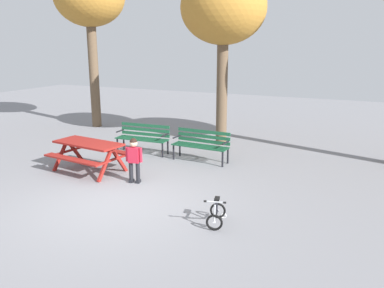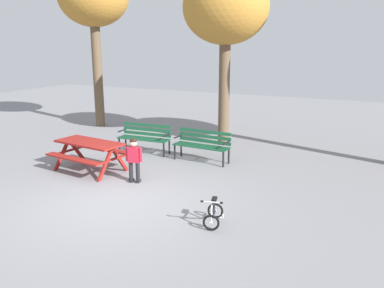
% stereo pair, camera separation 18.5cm
% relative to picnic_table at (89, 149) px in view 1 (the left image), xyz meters
% --- Properties ---
extents(ground, '(36.00, 36.00, 0.00)m').
position_rel_picnic_table_xyz_m(ground, '(1.83, -1.43, -0.59)').
color(ground, gray).
extents(picnic_table, '(1.95, 1.54, 0.79)m').
position_rel_picnic_table_xyz_m(picnic_table, '(0.00, 0.00, 0.00)').
color(picnic_table, maroon).
rests_on(picnic_table, ground).
extents(park_bench_far_left, '(1.62, 0.54, 0.85)m').
position_rel_picnic_table_xyz_m(park_bench_far_left, '(0.31, 2.10, -0.08)').
color(park_bench_far_left, '#195133').
rests_on(park_bench_far_left, ground).
extents(park_bench_left, '(1.62, 0.54, 0.85)m').
position_rel_picnic_table_xyz_m(park_bench_left, '(2.22, 2.05, -0.08)').
color(park_bench_left, '#195133').
rests_on(park_bench_left, ground).
extents(child_standing, '(0.40, 0.21, 1.07)m').
position_rel_picnic_table_xyz_m(child_standing, '(1.51, -0.24, 0.04)').
color(child_standing, black).
rests_on(child_standing, ground).
extents(kids_bicycle, '(0.48, 0.62, 0.54)m').
position_rel_picnic_table_xyz_m(kids_bicycle, '(4.06, -1.49, -0.39)').
color(kids_bicycle, black).
rests_on(kids_bicycle, ground).
extents(tree_left, '(2.60, 2.60, 5.33)m').
position_rel_picnic_table_xyz_m(tree_left, '(2.05, 4.07, 3.57)').
color(tree_left, brown).
rests_on(tree_left, ground).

